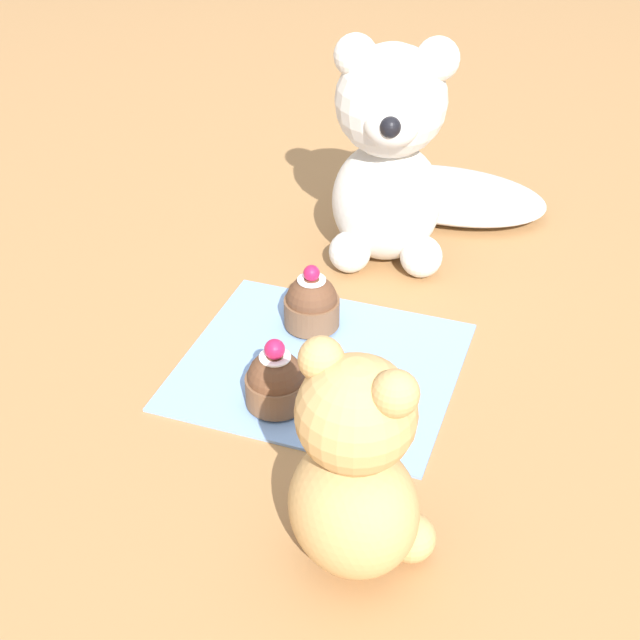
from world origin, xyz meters
TOP-DOWN VIEW (x-y plane):
  - ground_plane at (0.00, 0.00)m, footprint 4.00×4.00m
  - knitted_placemat at (0.00, 0.00)m, footprint 0.26×0.23m
  - tulle_cloth at (0.04, 0.37)m, footprint 0.25×0.15m
  - teddy_bear_cream at (0.00, 0.22)m, footprint 0.14×0.14m
  - teddy_bear_tan at (0.10, -0.21)m, footprint 0.12×0.12m
  - cupcake_near_cream_bear at (-0.03, 0.06)m, footprint 0.06×0.06m
  - cupcake_near_tan_bear at (-0.02, -0.07)m, footprint 0.06×0.06m

SIDE VIEW (x-z plane):
  - ground_plane at x=0.00m, z-range 0.00..0.00m
  - knitted_placemat at x=0.00m, z-range 0.00..0.01m
  - tulle_cloth at x=0.04m, z-range 0.00..0.04m
  - cupcake_near_tan_bear at x=-0.02m, z-range -0.01..0.06m
  - cupcake_near_cream_bear at x=-0.03m, z-range 0.00..0.06m
  - teddy_bear_tan at x=0.10m, z-range -0.01..0.19m
  - teddy_bear_cream at x=0.00m, z-range 0.00..0.26m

